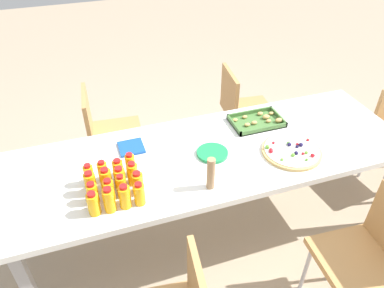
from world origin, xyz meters
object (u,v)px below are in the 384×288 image
(juice_bottle_7, at_px, (138,183))
(juice_bottle_14, at_px, (118,170))
(juice_bottle_13, at_px, (103,172))
(plate_stack, at_px, (212,153))
(juice_bottle_8, at_px, (91,184))
(juice_bottle_10, at_px, (120,178))
(juice_bottle_0, at_px, (93,204))
(juice_bottle_9, at_px, (106,180))
(chair_far_left, at_px, (106,130))
(chair_near_right, at_px, (370,252))
(chair_far_right, at_px, (242,107))
(juice_bottle_6, at_px, (121,186))
(juice_bottle_12, at_px, (89,175))
(fruit_pizza, at_px, (291,151))
(cardboard_tube, at_px, (211,174))
(juice_bottle_11, at_px, (133,174))
(snack_tray, at_px, (258,121))
(juice_bottle_4, at_px, (93,193))
(juice_bottle_5, at_px, (109,190))
(juice_bottle_1, at_px, (109,200))
(party_table, at_px, (213,160))
(juice_bottle_3, at_px, (139,194))
(napkin_stack, at_px, (131,147))
(juice_bottle_2, at_px, (125,197))
(juice_bottle_15, at_px, (130,165))

(juice_bottle_7, distance_m, juice_bottle_14, 0.17)
(juice_bottle_13, xyz_separation_m, plate_stack, (0.65, 0.03, -0.05))
(juice_bottle_7, relative_size, juice_bottle_8, 0.98)
(juice_bottle_13, bearing_deg, juice_bottle_10, -44.06)
(juice_bottle_0, relative_size, juice_bottle_9, 0.94)
(chair_far_left, xyz_separation_m, chair_near_right, (1.16, -1.58, 0.00))
(chair_far_right, height_order, juice_bottle_6, juice_bottle_6)
(juice_bottle_12, distance_m, juice_bottle_14, 0.16)
(chair_far_left, relative_size, fruit_pizza, 2.32)
(juice_bottle_7, xyz_separation_m, cardboard_tube, (0.38, -0.08, 0.03))
(juice_bottle_11, relative_size, snack_tray, 0.42)
(snack_tray, relative_size, cardboard_tube, 1.77)
(juice_bottle_4, bearing_deg, juice_bottle_8, 91.38)
(juice_bottle_5, xyz_separation_m, juice_bottle_9, (-0.00, 0.08, 0.00))
(juice_bottle_1, distance_m, fruit_pizza, 1.11)
(party_table, distance_m, juice_bottle_3, 0.59)
(juice_bottle_6, height_order, juice_bottle_13, juice_bottle_6)
(napkin_stack, bearing_deg, juice_bottle_6, -107.67)
(snack_tray, bearing_deg, plate_stack, -151.71)
(juice_bottle_2, relative_size, fruit_pizza, 0.40)
(chair_far_left, distance_m, juice_bottle_2, 1.11)
(juice_bottle_9, relative_size, juice_bottle_15, 0.98)
(chair_near_right, distance_m, juice_bottle_13, 1.49)
(chair_near_right, relative_size, juice_bottle_2, 5.85)
(juice_bottle_13, bearing_deg, juice_bottle_12, -179.20)
(juice_bottle_11, xyz_separation_m, juice_bottle_12, (-0.22, 0.07, -0.00))
(juice_bottle_4, xyz_separation_m, juice_bottle_14, (0.15, 0.14, -0.00))
(juice_bottle_1, height_order, juice_bottle_12, juice_bottle_1)
(plate_stack, bearing_deg, snack_tray, 28.29)
(juice_bottle_6, distance_m, plate_stack, 0.60)
(juice_bottle_13, bearing_deg, juice_bottle_6, -62.62)
(snack_tray, height_order, cardboard_tube, cardboard_tube)
(juice_bottle_2, distance_m, juice_bottle_9, 0.17)
(juice_bottle_11, xyz_separation_m, juice_bottle_15, (0.00, 0.07, 0.00))
(chair_near_right, bearing_deg, juice_bottle_9, 65.86)
(juice_bottle_10, distance_m, napkin_stack, 0.34)
(juice_bottle_3, bearing_deg, chair_far_right, 44.17)
(chair_far_left, bearing_deg, juice_bottle_13, -2.07)
(chair_far_right, height_order, juice_bottle_5, juice_bottle_5)
(juice_bottle_4, relative_size, juice_bottle_15, 0.88)
(party_table, distance_m, juice_bottle_10, 0.61)
(snack_tray, bearing_deg, juice_bottle_9, -162.88)
(juice_bottle_9, height_order, cardboard_tube, cardboard_tube)
(chair_near_right, xyz_separation_m, juice_bottle_4, (-1.33, 0.59, 0.30))
(juice_bottle_3, bearing_deg, juice_bottle_14, 107.46)
(juice_bottle_2, distance_m, juice_bottle_5, 0.10)
(juice_bottle_2, xyz_separation_m, juice_bottle_11, (0.07, 0.16, 0.00))
(juice_bottle_1, height_order, cardboard_tube, cardboard_tube)
(juice_bottle_6, height_order, juice_bottle_11, juice_bottle_11)
(juice_bottle_12, relative_size, cardboard_tube, 0.71)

